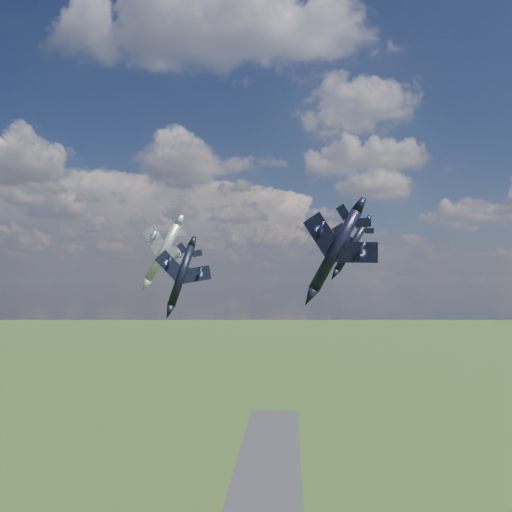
# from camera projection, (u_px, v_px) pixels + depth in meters

# --- Properties ---
(jet_lead_navy) EXTENTS (14.76, 16.69, 5.84)m
(jet_lead_navy) POSITION_uv_depth(u_px,v_px,m) (181.00, 275.00, 79.32)
(jet_lead_navy) COLOR black
(jet_right_navy) EXTENTS (14.36, 17.11, 7.84)m
(jet_right_navy) POSITION_uv_depth(u_px,v_px,m) (335.00, 250.00, 59.70)
(jet_right_navy) COLOR black
(jet_high_navy) EXTENTS (12.42, 15.92, 8.03)m
(jet_high_navy) POSITION_uv_depth(u_px,v_px,m) (351.00, 247.00, 96.96)
(jet_high_navy) COLOR black
(jet_left_silver) EXTENTS (14.65, 17.60, 8.27)m
(jet_left_silver) POSITION_uv_depth(u_px,v_px,m) (163.00, 252.00, 86.42)
(jet_left_silver) COLOR gray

